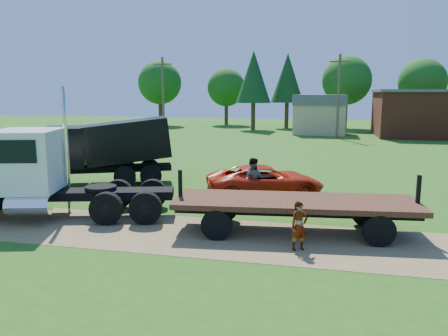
% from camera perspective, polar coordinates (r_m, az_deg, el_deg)
% --- Properties ---
extents(ground, '(140.00, 140.00, 0.00)m').
position_cam_1_polar(ground, '(15.62, -4.93, -8.63)').
color(ground, '#265B13').
rests_on(ground, ground).
extents(dirt_track, '(120.00, 4.20, 0.01)m').
position_cam_1_polar(dirt_track, '(15.62, -4.93, -8.61)').
color(dirt_track, brown).
rests_on(dirt_track, ground).
extents(white_semi_tractor, '(8.81, 4.90, 5.21)m').
position_cam_1_polar(white_semi_tractor, '(18.87, -23.85, -0.66)').
color(white_semi_tractor, black).
rests_on(white_semi_tractor, ground).
extents(black_dump_truck, '(8.37, 5.54, 3.63)m').
position_cam_1_polar(black_dump_truck, '(24.60, -15.92, 2.58)').
color(black_dump_truck, black).
rests_on(black_dump_truck, ground).
extents(orange_pickup, '(6.09, 4.62, 1.54)m').
position_cam_1_polar(orange_pickup, '(20.87, 5.42, -1.74)').
color(orange_pickup, red).
rests_on(orange_pickup, ground).
extents(flatbed_trailer, '(8.72, 3.42, 2.18)m').
position_cam_1_polar(flatbed_trailer, '(15.74, 9.26, -5.04)').
color(flatbed_trailer, '#371E11').
rests_on(flatbed_trailer, ground).
extents(spectator_a, '(0.69, 0.62, 1.58)m').
position_cam_1_polar(spectator_a, '(14.04, 9.79, -7.51)').
color(spectator_a, '#999999').
rests_on(spectator_a, ground).
extents(spectator_b, '(1.02, 0.82, 2.00)m').
position_cam_1_polar(spectator_b, '(20.10, 3.72, -1.49)').
color(spectator_b, '#999999').
rests_on(spectator_b, ground).
extents(brick_building, '(15.40, 10.40, 5.30)m').
position_cam_1_polar(brick_building, '(55.78, 26.97, 6.42)').
color(brick_building, brown).
rests_on(brick_building, ground).
extents(tan_shed, '(6.20, 5.40, 4.70)m').
position_cam_1_polar(tan_shed, '(54.16, 12.34, 6.93)').
color(tan_shed, tan).
rests_on(tan_shed, ground).
extents(utility_poles, '(42.20, 0.28, 9.00)m').
position_cam_1_polar(utility_poles, '(49.12, 14.73, 9.23)').
color(utility_poles, '#493829').
rests_on(utility_poles, ground).
extents(tree_row, '(55.65, 14.02, 11.38)m').
position_cam_1_polar(tree_row, '(63.19, 14.83, 11.12)').
color(tree_row, '#3C2D18').
rests_on(tree_row, ground).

